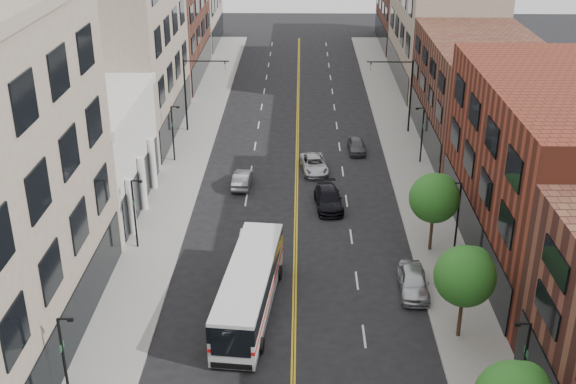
# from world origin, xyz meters

# --- Properties ---
(sidewalk_left) EXTENTS (4.00, 110.00, 0.15)m
(sidewalk_left) POSITION_xyz_m (-10.00, 35.00, 0.07)
(sidewalk_left) COLOR gray
(sidewalk_left) RESTS_ON ground
(sidewalk_right) EXTENTS (4.00, 110.00, 0.15)m
(sidewalk_right) POSITION_xyz_m (10.00, 35.00, 0.07)
(sidewalk_right) COLOR gray
(sidewalk_right) RESTS_ON ground
(bldg_l_white) EXTENTS (10.00, 14.00, 8.00)m
(bldg_l_white) POSITION_xyz_m (-17.00, 31.00, 4.00)
(bldg_l_white) COLOR silver
(bldg_l_white) RESTS_ON ground
(bldg_l_far_a) EXTENTS (10.00, 20.00, 18.00)m
(bldg_l_far_a) POSITION_xyz_m (-17.00, 48.00, 9.00)
(bldg_l_far_a) COLOR gray
(bldg_l_far_a) RESTS_ON ground
(bldg_l_far_b) EXTENTS (10.00, 20.00, 15.00)m
(bldg_l_far_b) POSITION_xyz_m (-17.00, 68.00, 7.50)
(bldg_l_far_b) COLOR #592C23
(bldg_l_far_b) RESTS_ON ground
(bldg_r_mid) EXTENTS (10.00, 22.00, 12.00)m
(bldg_r_mid) POSITION_xyz_m (17.00, 24.00, 6.00)
(bldg_r_mid) COLOR maroon
(bldg_r_mid) RESTS_ON ground
(bldg_r_far_a) EXTENTS (10.00, 20.00, 10.00)m
(bldg_r_far_a) POSITION_xyz_m (17.00, 45.00, 5.00)
(bldg_r_far_a) COLOR #592C23
(bldg_r_far_a) RESTS_ON ground
(bldg_r_far_b) EXTENTS (10.00, 22.00, 14.00)m
(bldg_r_far_b) POSITION_xyz_m (17.00, 66.00, 7.00)
(bldg_r_far_b) COLOR gray
(bldg_r_far_b) RESTS_ON ground
(bldg_r_far_c) EXTENTS (10.00, 18.00, 11.00)m
(bldg_r_far_c) POSITION_xyz_m (17.00, 86.00, 5.50)
(bldg_r_far_c) COLOR #592C23
(bldg_r_far_c) RESTS_ON ground
(tree_r_2) EXTENTS (3.40, 3.40, 5.59)m
(tree_r_2) POSITION_xyz_m (9.39, 14.07, 4.13)
(tree_r_2) COLOR black
(tree_r_2) RESTS_ON sidewalk_right
(tree_r_3) EXTENTS (3.40, 3.40, 5.59)m
(tree_r_3) POSITION_xyz_m (9.39, 24.07, 4.13)
(tree_r_3) COLOR black
(tree_r_3) RESTS_ON sidewalk_right
(lamp_l_1) EXTENTS (0.81, 0.55, 5.05)m
(lamp_l_1) POSITION_xyz_m (-10.95, 8.00, 2.97)
(lamp_l_1) COLOR black
(lamp_l_1) RESTS_ON sidewalk_left
(lamp_l_2) EXTENTS (0.81, 0.55, 5.05)m
(lamp_l_2) POSITION_xyz_m (-10.95, 24.00, 2.97)
(lamp_l_2) COLOR black
(lamp_l_2) RESTS_ON sidewalk_left
(lamp_l_3) EXTENTS (0.81, 0.55, 5.05)m
(lamp_l_3) POSITION_xyz_m (-10.95, 40.00, 2.97)
(lamp_l_3) COLOR black
(lamp_l_3) RESTS_ON sidewalk_left
(lamp_r_1) EXTENTS (0.81, 0.55, 5.05)m
(lamp_r_1) POSITION_xyz_m (10.95, 8.00, 2.97)
(lamp_r_1) COLOR black
(lamp_r_1) RESTS_ON sidewalk_right
(lamp_r_2) EXTENTS (0.81, 0.55, 5.05)m
(lamp_r_2) POSITION_xyz_m (10.95, 24.00, 2.97)
(lamp_r_2) COLOR black
(lamp_r_2) RESTS_ON sidewalk_right
(lamp_r_3) EXTENTS (0.81, 0.55, 5.05)m
(lamp_r_3) POSITION_xyz_m (10.95, 40.00, 2.97)
(lamp_r_3) COLOR black
(lamp_r_3) RESTS_ON sidewalk_right
(signal_mast_left) EXTENTS (4.49, 0.18, 7.20)m
(signal_mast_left) POSITION_xyz_m (-10.27, 48.00, 4.65)
(signal_mast_left) COLOR black
(signal_mast_left) RESTS_ON sidewalk_left
(signal_mast_right) EXTENTS (4.49, 0.18, 7.20)m
(signal_mast_right) POSITION_xyz_m (10.27, 48.00, 4.65)
(signal_mast_right) COLOR black
(signal_mast_right) RESTS_ON sidewalk_right
(city_bus) EXTENTS (3.71, 11.83, 2.99)m
(city_bus) POSITION_xyz_m (-2.66, 16.42, 1.74)
(city_bus) COLOR silver
(city_bus) RESTS_ON ground
(car_parked_far) EXTENTS (1.92, 4.49, 1.51)m
(car_parked_far) POSITION_xyz_m (7.40, 18.71, 0.76)
(car_parked_far) COLOR #B3B7BB
(car_parked_far) RESTS_ON ground
(car_lane_behind) EXTENTS (1.58, 4.01, 1.30)m
(car_lane_behind) POSITION_xyz_m (-4.49, 34.69, 0.65)
(car_lane_behind) COLOR #56565B
(car_lane_behind) RESTS_ON ground
(car_lane_a) EXTENTS (2.41, 5.05, 1.42)m
(car_lane_a) POSITION_xyz_m (2.51, 30.85, 0.71)
(car_lane_a) COLOR black
(car_lane_a) RESTS_ON ground
(car_lane_b) EXTENTS (2.70, 4.87, 1.29)m
(car_lane_b) POSITION_xyz_m (1.50, 38.01, 0.64)
(car_lane_b) COLOR #B1B5B9
(car_lane_b) RESTS_ON ground
(car_lane_c) EXTENTS (1.62, 3.79, 1.28)m
(car_lane_c) POSITION_xyz_m (5.50, 42.69, 0.64)
(car_lane_c) COLOR #454449
(car_lane_c) RESTS_ON ground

